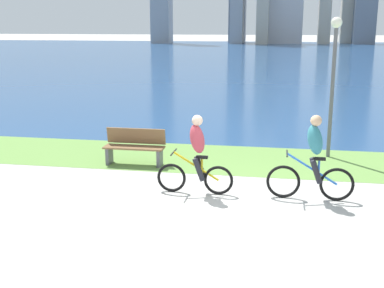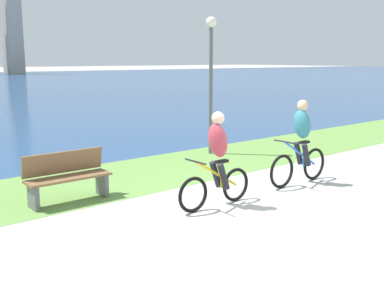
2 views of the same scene
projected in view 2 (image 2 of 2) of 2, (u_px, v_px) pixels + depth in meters
ground_plane at (265, 207)px, 8.02m from camera, size 300.00×300.00×0.00m
grass_strip_bayside at (155, 171)px, 10.55m from camera, size 120.00×2.89×0.01m
cyclist_lead at (217, 159)px, 7.90m from camera, size 1.60×0.52×1.65m
cyclist_trailing at (301, 143)px, 9.37m from camera, size 1.72×0.52×1.72m
bench_near_path at (67, 177)px, 8.23m from camera, size 1.50×0.47×0.90m
lamppost_tall at (211, 64)px, 12.10m from camera, size 0.28×0.28×3.60m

